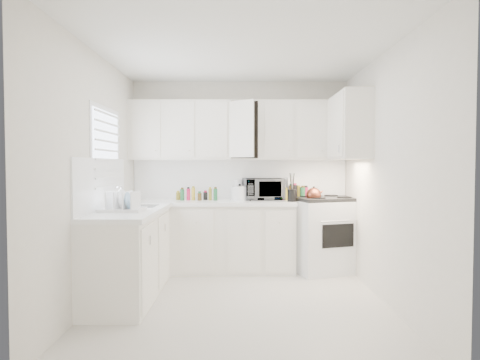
{
  "coord_description": "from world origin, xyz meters",
  "views": [
    {
      "loc": [
        -0.01,
        -4.23,
        1.43
      ],
      "look_at": [
        0.0,
        0.7,
        1.25
      ],
      "focal_mm": 30.85,
      "sensor_mm": 36.0,
      "label": 1
    }
  ],
  "objects_px": {
    "rice_cooker": "(240,192)",
    "dish_rack": "(122,200)",
    "stove": "(325,224)",
    "tea_kettle": "(314,194)",
    "microwave": "(263,187)",
    "utensil_crock": "(292,187)"
  },
  "relations": [
    {
      "from": "rice_cooker",
      "to": "dish_rack",
      "type": "xyz_separation_m",
      "value": [
        -1.22,
        -1.33,
        0.01
      ]
    },
    {
      "from": "rice_cooker",
      "to": "stove",
      "type": "bearing_deg",
      "value": -21.99
    },
    {
      "from": "tea_kettle",
      "to": "dish_rack",
      "type": "relative_size",
      "value": 0.56
    },
    {
      "from": "microwave",
      "to": "utensil_crock",
      "type": "height_order",
      "value": "utensil_crock"
    },
    {
      "from": "stove",
      "to": "utensil_crock",
      "type": "height_order",
      "value": "utensil_crock"
    },
    {
      "from": "microwave",
      "to": "rice_cooker",
      "type": "bearing_deg",
      "value": -172.79
    },
    {
      "from": "microwave",
      "to": "rice_cooker",
      "type": "relative_size",
      "value": 2.41
    },
    {
      "from": "microwave",
      "to": "dish_rack",
      "type": "relative_size",
      "value": 1.23
    },
    {
      "from": "stove",
      "to": "rice_cooker",
      "type": "bearing_deg",
      "value": 159.46
    },
    {
      "from": "utensil_crock",
      "to": "stove",
      "type": "bearing_deg",
      "value": 18.32
    },
    {
      "from": "tea_kettle",
      "to": "rice_cooker",
      "type": "relative_size",
      "value": 1.09
    },
    {
      "from": "stove",
      "to": "dish_rack",
      "type": "distance_m",
      "value": 2.72
    },
    {
      "from": "dish_rack",
      "to": "utensil_crock",
      "type": "bearing_deg",
      "value": 33.83
    },
    {
      "from": "microwave",
      "to": "stove",
      "type": "bearing_deg",
      "value": -21.18
    },
    {
      "from": "stove",
      "to": "utensil_crock",
      "type": "distance_m",
      "value": 0.7
    },
    {
      "from": "tea_kettle",
      "to": "rice_cooker",
      "type": "xyz_separation_m",
      "value": [
        -0.97,
        0.22,
        0.01
      ]
    },
    {
      "from": "microwave",
      "to": "utensil_crock",
      "type": "distance_m",
      "value": 0.48
    },
    {
      "from": "utensil_crock",
      "to": "microwave",
      "type": "bearing_deg",
      "value": 138.44
    },
    {
      "from": "rice_cooker",
      "to": "utensil_crock",
      "type": "distance_m",
      "value": 0.72
    },
    {
      "from": "microwave",
      "to": "utensil_crock",
      "type": "xyz_separation_m",
      "value": [
        0.36,
        -0.32,
        0.01
      ]
    },
    {
      "from": "dish_rack",
      "to": "stove",
      "type": "bearing_deg",
      "value": 31.68
    },
    {
      "from": "tea_kettle",
      "to": "stove",
      "type": "bearing_deg",
      "value": 41.88
    }
  ]
}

